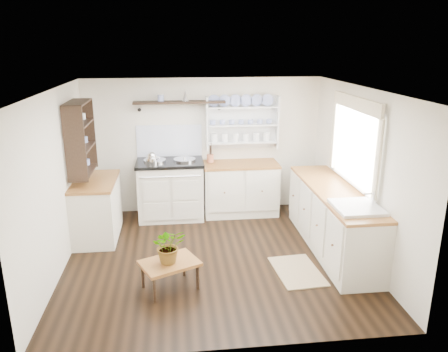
{
  "coord_description": "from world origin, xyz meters",
  "views": [
    {
      "loc": [
        -0.49,
        -5.43,
        2.86
      ],
      "look_at": [
        0.16,
        0.25,
        1.1
      ],
      "focal_mm": 35.0,
      "sensor_mm": 36.0,
      "label": 1
    }
  ],
  "objects": [
    {
      "name": "center_table",
      "position": [
        -0.6,
        -0.73,
        0.31
      ],
      "size": [
        0.79,
        0.7,
        0.36
      ],
      "rotation": [
        0.0,
        0.0,
        0.44
      ],
      "color": "brown",
      "rests_on": "floor"
    },
    {
      "name": "potted_plant",
      "position": [
        -0.6,
        -0.73,
        0.57
      ],
      "size": [
        0.45,
        0.4,
        0.43
      ],
      "primitive_type": "imported",
      "rotation": [
        0.0,
        0.0,
        0.19
      ],
      "color": "#3F7233",
      "rests_on": "center_table"
    },
    {
      "name": "left_shelving",
      "position": [
        -1.84,
        0.9,
        1.55
      ],
      "size": [
        0.28,
        0.8,
        1.05
      ],
      "primitive_type": "cube",
      "color": "black",
      "rests_on": "wall_left"
    },
    {
      "name": "kettle",
      "position": [
        -0.87,
        1.45,
        1.05
      ],
      "size": [
        0.19,
        0.19,
        0.23
      ],
      "primitive_type": null,
      "color": "silver",
      "rests_on": "aga_cooker"
    },
    {
      "name": "floor",
      "position": [
        0.0,
        0.0,
        0.0
      ],
      "size": [
        4.0,
        3.8,
        0.01
      ],
      "primitive_type": "cube",
      "color": "black",
      "rests_on": "ground"
    },
    {
      "name": "high_shelf",
      "position": [
        -0.4,
        1.78,
        1.91
      ],
      "size": [
        1.5,
        0.29,
        0.16
      ],
      "color": "black",
      "rests_on": "wall_back"
    },
    {
      "name": "left_cabinets",
      "position": [
        -1.7,
        0.9,
        0.46
      ],
      "size": [
        0.62,
        1.13,
        0.9
      ],
      "color": "silver",
      "rests_on": "floor"
    },
    {
      "name": "back_cabinets",
      "position": [
        0.6,
        1.6,
        0.46
      ],
      "size": [
        1.27,
        0.63,
        0.9
      ],
      "color": "silver",
      "rests_on": "floor"
    },
    {
      "name": "wall_right",
      "position": [
        2.0,
        0.0,
        1.15
      ],
      "size": [
        0.02,
        3.8,
        2.3
      ],
      "primitive_type": "cube",
      "color": "silver",
      "rests_on": "ground"
    },
    {
      "name": "plate_rack",
      "position": [
        0.65,
        1.86,
        1.56
      ],
      "size": [
        1.2,
        0.22,
        0.9
      ],
      "color": "white",
      "rests_on": "wall_back"
    },
    {
      "name": "floor_rug",
      "position": [
        1.03,
        -0.52,
        0.01
      ],
      "size": [
        0.61,
        0.89,
        0.02
      ],
      "primitive_type": "cube",
      "rotation": [
        0.0,
        0.0,
        0.08
      ],
      "color": "#8A6D50",
      "rests_on": "floor"
    },
    {
      "name": "aga_cooker",
      "position": [
        -0.59,
        1.57,
        0.5
      ],
      "size": [
        1.1,
        0.76,
        1.02
      ],
      "color": "beige",
      "rests_on": "floor"
    },
    {
      "name": "window",
      "position": [
        1.95,
        0.15,
        1.56
      ],
      "size": [
        0.08,
        1.55,
        1.22
      ],
      "color": "white",
      "rests_on": "wall_right"
    },
    {
      "name": "ceiling",
      "position": [
        0.0,
        0.0,
        2.3
      ],
      "size": [
        4.0,
        3.8,
        0.01
      ],
      "primitive_type": "cube",
      "color": "white",
      "rests_on": "wall_back"
    },
    {
      "name": "wall_back",
      "position": [
        0.0,
        1.9,
        1.15
      ],
      "size": [
        4.0,
        0.02,
        2.3
      ],
      "primitive_type": "cube",
      "color": "silver",
      "rests_on": "ground"
    },
    {
      "name": "wall_left",
      "position": [
        -2.0,
        0.0,
        1.15
      ],
      "size": [
        0.02,
        3.8,
        2.3
      ],
      "primitive_type": "cube",
      "color": "silver",
      "rests_on": "ground"
    },
    {
      "name": "right_cabinets",
      "position": [
        1.7,
        0.1,
        0.46
      ],
      "size": [
        0.62,
        2.43,
        0.9
      ],
      "color": "silver",
      "rests_on": "floor"
    },
    {
      "name": "utensil_crock",
      "position": [
        0.09,
        1.68,
        0.98
      ],
      "size": [
        0.12,
        0.12,
        0.14
      ],
      "primitive_type": "cylinder",
      "color": "#A95D3E",
      "rests_on": "back_cabinets"
    },
    {
      "name": "belfast_sink",
      "position": [
        1.7,
        -0.65,
        0.8
      ],
      "size": [
        0.55,
        0.6,
        0.45
      ],
      "color": "white",
      "rests_on": "right_cabinets"
    }
  ]
}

